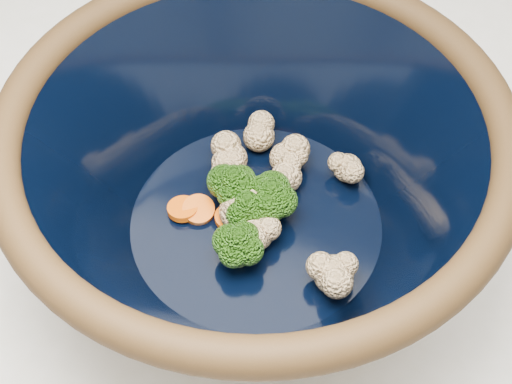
% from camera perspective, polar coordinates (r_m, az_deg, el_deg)
% --- Properties ---
extents(mixing_bowl, '(0.49, 0.49, 0.17)m').
position_cam_1_polar(mixing_bowl, '(0.57, 0.00, 1.02)').
color(mixing_bowl, black).
rests_on(mixing_bowl, counter).
extents(vegetable_pile, '(0.17, 0.16, 0.05)m').
position_cam_1_polar(vegetable_pile, '(0.60, 0.21, -0.41)').
color(vegetable_pile, '#608442').
rests_on(vegetable_pile, mixing_bowl).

